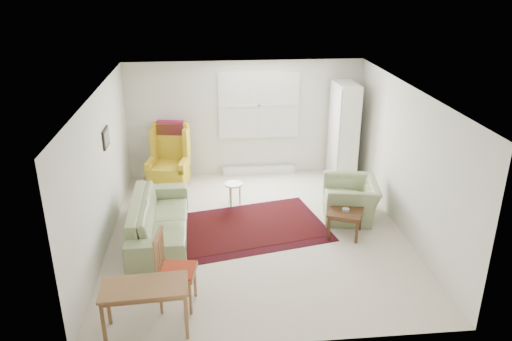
{
  "coord_description": "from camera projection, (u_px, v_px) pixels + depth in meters",
  "views": [
    {
      "loc": [
        -0.77,
        -7.55,
        4.26
      ],
      "look_at": [
        0.0,
        0.3,
        1.05
      ],
      "focal_mm": 35.0,
      "sensor_mm": 36.0,
      "label": 1
    }
  ],
  "objects": [
    {
      "name": "wingback_chair",
      "position": [
        168.0,
        157.0,
        10.17
      ],
      "size": [
        0.91,
        0.94,
        1.34
      ],
      "primitive_type": null,
      "rotation": [
        0.0,
        0.0,
        -0.18
      ],
      "color": "gold",
      "rests_on": "ground"
    },
    {
      "name": "armchair",
      "position": [
        351.0,
        196.0,
        9.06
      ],
      "size": [
        1.1,
        1.21,
        0.84
      ],
      "primitive_type": "imported",
      "rotation": [
        0.0,
        0.0,
        -1.73
      ],
      "color": "#7C8C5D",
      "rests_on": "ground"
    },
    {
      "name": "stool",
      "position": [
        234.0,
        194.0,
        9.57
      ],
      "size": [
        0.36,
        0.36,
        0.46
      ],
      "primitive_type": null,
      "rotation": [
        0.0,
        0.0,
        0.04
      ],
      "color": "white",
      "rests_on": "ground"
    },
    {
      "name": "room",
      "position": [
        258.0,
        161.0,
        8.35
      ],
      "size": [
        5.04,
        5.54,
        2.51
      ],
      "color": "beige",
      "rests_on": "ground"
    },
    {
      "name": "desk_chair",
      "position": [
        177.0,
        270.0,
        6.59
      ],
      "size": [
        0.54,
        0.54,
        1.1
      ],
      "primitive_type": null,
      "rotation": [
        0.0,
        0.0,
        1.43
      ],
      "color": "olive",
      "rests_on": "ground"
    },
    {
      "name": "coffee_table",
      "position": [
        345.0,
        222.0,
        8.51
      ],
      "size": [
        0.74,
        0.74,
        0.46
      ],
      "primitive_type": null,
      "rotation": [
        0.0,
        0.0,
        -0.41
      ],
      "color": "#482A16",
      "rests_on": "ground"
    },
    {
      "name": "desk",
      "position": [
        146.0,
        308.0,
        6.19
      ],
      "size": [
        1.09,
        0.59,
        0.67
      ],
      "primitive_type": null,
      "rotation": [
        0.0,
        0.0,
        0.06
      ],
      "color": "olive",
      "rests_on": "ground"
    },
    {
      "name": "cabinet",
      "position": [
        344.0,
        132.0,
        10.49
      ],
      "size": [
        0.47,
        0.85,
        2.09
      ],
      "primitive_type": null,
      "rotation": [
        0.0,
        0.0,
        0.04
      ],
      "color": "white",
      "rests_on": "ground"
    },
    {
      "name": "sofa",
      "position": [
        159.0,
        211.0,
        8.35
      ],
      "size": [
        0.96,
        2.37,
        0.95
      ],
      "primitive_type": "imported",
      "rotation": [
        0.0,
        0.0,
        1.59
      ],
      "color": "#7C8C5D",
      "rests_on": "ground"
    },
    {
      "name": "rug",
      "position": [
        245.0,
        228.0,
        8.77
      ],
      "size": [
        3.11,
        2.35,
        0.03
      ],
      "primitive_type": null,
      "rotation": [
        0.0,
        0.0,
        0.21
      ],
      "color": "black",
      "rests_on": "ground"
    }
  ]
}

